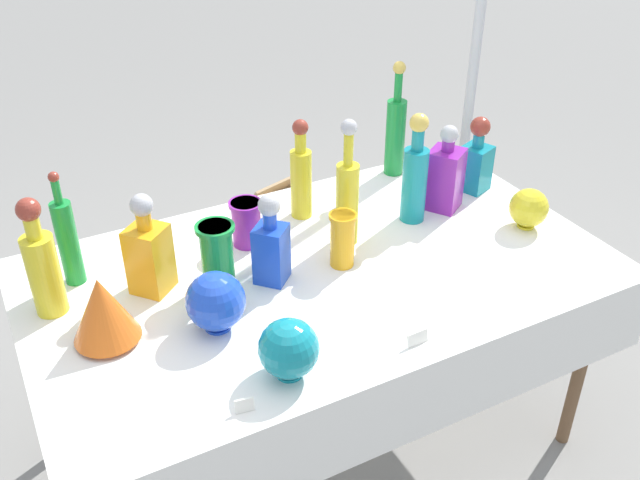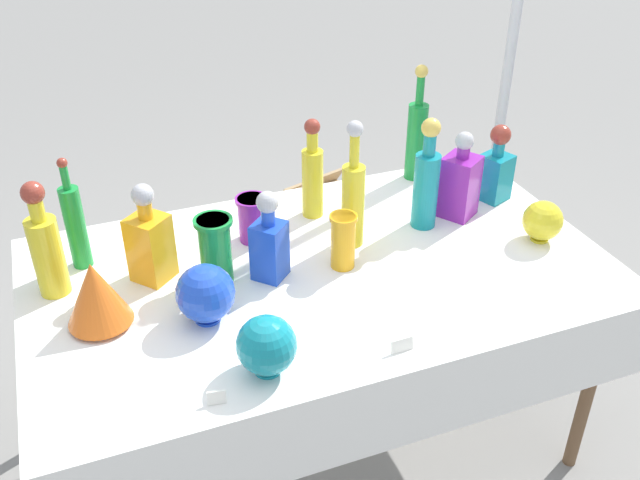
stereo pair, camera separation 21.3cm
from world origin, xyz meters
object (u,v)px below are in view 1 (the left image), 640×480
tall_bottle_5 (42,265)px  slender_vase_0 (217,255)px  square_decanter_0 (149,252)px  canopy_pole (472,77)px  tall_bottle_3 (415,176)px  cardboard_box_behind_left (290,232)px  tall_bottle_4 (67,240)px  square_decanter_2 (445,175)px  slender_vase_2 (246,221)px  slender_vase_1 (342,238)px  square_decanter_3 (271,245)px  round_bowl_0 (289,349)px  square_decanter_1 (476,160)px  tall_bottle_1 (301,176)px  fluted_vase_0 (103,309)px  tall_bottle_2 (396,131)px  tall_bottle_0 (347,195)px  round_bowl_1 (216,301)px  round_bowl_2 (529,208)px

tall_bottle_5 → slender_vase_0: (0.45, -0.12, -0.04)m
square_decanter_0 → canopy_pole: bearing=18.3°
tall_bottle_3 → cardboard_box_behind_left: size_ratio=0.81×
tall_bottle_4 → square_decanter_2: bearing=-6.8°
slender_vase_0 → slender_vase_2: bearing=47.7°
square_decanter_2 → slender_vase_1: size_ratio=1.73×
square_decanter_3 → slender_vase_0: 0.16m
slender_vase_0 → slender_vase_2: slender_vase_0 is taller
tall_bottle_3 → cardboard_box_behind_left: bearing=90.3°
tall_bottle_5 → slender_vase_2: size_ratio=2.36×
tall_bottle_5 → round_bowl_0: bearing=-49.0°
tall_bottle_5 → square_decanter_1: size_ratio=1.27×
tall_bottle_1 → slender_vase_1: 0.33m
fluted_vase_0 → tall_bottle_1: bearing=25.0°
tall_bottle_5 → round_bowl_0: 0.73m
tall_bottle_1 → slender_vase_1: bearing=-94.4°
square_decanter_0 → round_bowl_0: (0.19, -0.51, -0.04)m
slender_vase_2 → canopy_pole: size_ratio=0.06×
square_decanter_2 → tall_bottle_4: bearing=173.2°
fluted_vase_0 → cardboard_box_behind_left: fluted_vase_0 is taller
tall_bottle_2 → square_decanter_2: bearing=-88.6°
tall_bottle_0 → square_decanter_3: bearing=-164.7°
slender_vase_0 → cardboard_box_behind_left: size_ratio=0.45×
cardboard_box_behind_left → square_decanter_0: bearing=-133.0°
tall_bottle_2 → square_decanter_1: bearing=-53.4°
tall_bottle_1 → fluted_vase_0: 0.83m
tall_bottle_0 → canopy_pole: (0.91, 0.55, 0.06)m
tall_bottle_0 → round_bowl_0: (-0.43, -0.48, -0.08)m
square_decanter_1 → slender_vase_1: (-0.66, -0.20, -0.02)m
square_decanter_2 → round_bowl_1: square_decanter_2 is taller
tall_bottle_0 → cardboard_box_behind_left: tall_bottle_0 is taller
square_decanter_2 → round_bowl_0: square_decanter_2 is taller
tall_bottle_1 → tall_bottle_5: size_ratio=0.98×
square_decanter_2 → round_bowl_2: bearing=-55.0°
tall_bottle_4 → square_decanter_3: 0.58m
square_decanter_3 → slender_vase_1: bearing=-7.1°
tall_bottle_1 → square_decanter_0: (-0.57, -0.18, -0.02)m
tall_bottle_2 → tall_bottle_5: 1.34m
tall_bottle_5 → square_decanter_0: bearing=-6.4°
slender_vase_0 → fluted_vase_0: 0.36m
tall_bottle_2 → fluted_vase_0: 1.29m
slender_vase_0 → round_bowl_0: (0.02, -0.43, -0.03)m
square_decanter_2 → slender_vase_0: (-0.86, -0.08, -0.01)m
tall_bottle_4 → slender_vase_1: size_ratio=2.04×
square_decanter_1 → cardboard_box_behind_left: bearing=109.8°
tall_bottle_1 → fluted_vase_0: tall_bottle_1 is taller
tall_bottle_0 → tall_bottle_2: (0.40, 0.34, 0.00)m
square_decanter_0 → canopy_pole: (1.54, 0.51, 0.10)m
slender_vase_2 → tall_bottle_1: bearing=19.2°
square_decanter_2 → fluted_vase_0: square_decanter_2 is taller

